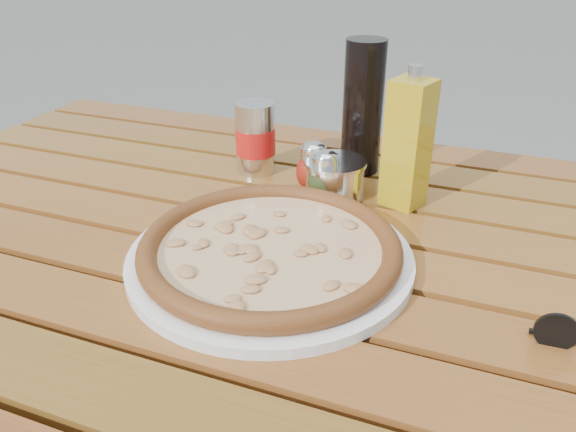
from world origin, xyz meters
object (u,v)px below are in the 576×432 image
(oregano_shaker, at_px, (325,177))
(olive_oil_cruet, at_px, (408,144))
(table, at_px, (283,288))
(plate, at_px, (270,258))
(dark_bottle, at_px, (363,108))
(soda_can, at_px, (255,138))
(parmesan_tin, at_px, (335,178))
(pizza, at_px, (270,247))
(pepper_shaker, at_px, (313,167))

(oregano_shaker, distance_m, olive_oil_cruet, 0.13)
(table, height_order, plate, plate)
(dark_bottle, relative_size, soda_can, 1.83)
(table, bearing_deg, dark_bottle, 83.16)
(olive_oil_cruet, bearing_deg, oregano_shaker, -164.46)
(plate, relative_size, parmesan_tin, 3.13)
(pizza, distance_m, pepper_shaker, 0.23)
(plate, height_order, soda_can, soda_can)
(plate, xyz_separation_m, pepper_shaker, (-0.02, 0.22, 0.03))
(pepper_shaker, height_order, soda_can, soda_can)
(pepper_shaker, bearing_deg, table, -84.80)
(soda_can, relative_size, olive_oil_cruet, 0.57)
(pizza, distance_m, oregano_shaker, 0.20)
(soda_can, bearing_deg, plate, -62.73)
(pizza, height_order, soda_can, soda_can)
(olive_oil_cruet, distance_m, parmesan_tin, 0.12)
(pepper_shaker, relative_size, dark_bottle, 0.37)
(pizza, relative_size, oregano_shaker, 4.98)
(oregano_shaker, relative_size, soda_can, 0.68)
(plate, xyz_separation_m, parmesan_tin, (0.02, 0.21, 0.02))
(plate, xyz_separation_m, olive_oil_cruet, (0.12, 0.23, 0.09))
(plate, distance_m, pepper_shaker, 0.23)
(pepper_shaker, height_order, olive_oil_cruet, olive_oil_cruet)
(soda_can, xyz_separation_m, olive_oil_cruet, (0.26, -0.03, 0.04))
(dark_bottle, bearing_deg, parmesan_tin, -95.14)
(pizza, bearing_deg, oregano_shaker, 87.17)
(table, relative_size, oregano_shaker, 17.07)
(pizza, bearing_deg, table, 93.89)
(olive_oil_cruet, height_order, parmesan_tin, olive_oil_cruet)
(table, height_order, pepper_shaker, pepper_shaker)
(table, relative_size, pizza, 3.43)
(parmesan_tin, bearing_deg, olive_oil_cruet, 6.42)
(pizza, xyz_separation_m, olive_oil_cruet, (0.12, 0.23, 0.07))
(oregano_shaker, relative_size, olive_oil_cruet, 0.39)
(plate, bearing_deg, oregano_shaker, 87.17)
(oregano_shaker, bearing_deg, plate, -92.83)
(table, bearing_deg, pepper_shaker, 95.20)
(oregano_shaker, height_order, olive_oil_cruet, olive_oil_cruet)
(oregano_shaker, distance_m, parmesan_tin, 0.02)
(dark_bottle, distance_m, olive_oil_cruet, 0.14)
(plate, xyz_separation_m, oregano_shaker, (0.01, 0.19, 0.03))
(table, relative_size, olive_oil_cruet, 6.67)
(dark_bottle, relative_size, olive_oil_cruet, 1.05)
(plate, distance_m, soda_can, 0.30)
(oregano_shaker, bearing_deg, soda_can, 155.57)
(table, relative_size, dark_bottle, 6.36)
(pepper_shaker, distance_m, soda_can, 0.12)
(oregano_shaker, bearing_deg, pizza, -92.83)
(pepper_shaker, bearing_deg, parmesan_tin, -12.73)
(soda_can, bearing_deg, dark_bottle, 22.87)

